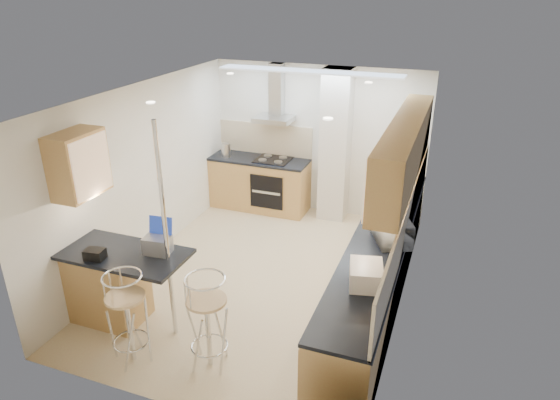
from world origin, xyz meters
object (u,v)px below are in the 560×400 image
(laptop, at_px, (157,245))
(bar_stool_end, at_px, (208,322))
(bar_stool_near, at_px, (128,318))
(microwave, at_px, (393,230))
(bread_bin, at_px, (366,275))

(laptop, xyz_separation_m, bar_stool_end, (0.83, -0.45, -0.50))
(bar_stool_near, distance_m, bar_stool_end, 0.83)
(bar_stool_near, bearing_deg, microwave, 49.33)
(laptop, bearing_deg, bar_stool_near, -94.54)
(bar_stool_end, height_order, bread_bin, bread_bin)
(microwave, height_order, laptop, microwave)
(bread_bin, bearing_deg, bar_stool_end, -168.45)
(bar_stool_near, bearing_deg, bar_stool_end, 25.98)
(microwave, bearing_deg, bar_stool_end, 112.17)
(microwave, relative_size, bar_stool_near, 0.52)
(bar_stool_near, bearing_deg, bread_bin, 32.13)
(laptop, bearing_deg, bread_bin, -1.03)
(bar_stool_end, relative_size, bread_bin, 2.63)
(laptop, xyz_separation_m, bar_stool_near, (0.02, -0.66, -0.51))
(bar_stool_near, bearing_deg, laptop, 102.73)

